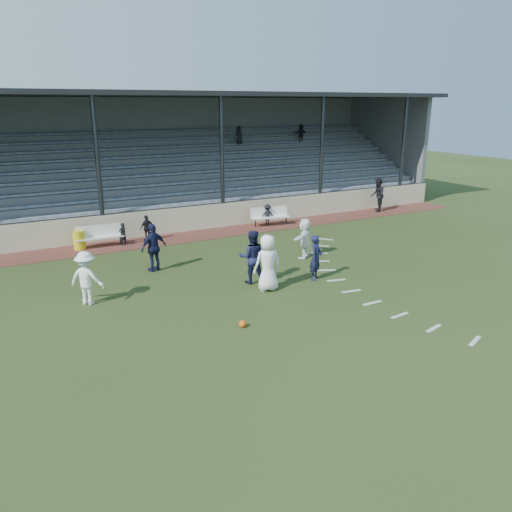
{
  "coord_description": "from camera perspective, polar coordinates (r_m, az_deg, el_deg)",
  "views": [
    {
      "loc": [
        -7.34,
        -11.17,
        6.07
      ],
      "look_at": [
        0.0,
        2.5,
        1.3
      ],
      "focal_mm": 35.0,
      "sensor_mm": 36.0,
      "label": 1
    }
  ],
  "objects": [
    {
      "name": "sub_right",
      "position": [
        25.75,
        1.3,
        4.73
      ],
      "size": [
        0.77,
        0.55,
        1.09
      ],
      "primitive_type": "imported",
      "rotation": [
        0.0,
        0.0,
        2.92
      ],
      "color": "black",
      "rests_on": "cinder_track"
    },
    {
      "name": "football",
      "position": [
        14.2,
        -1.54,
        -7.76
      ],
      "size": [
        0.21,
        0.21,
        0.21
      ],
      "primitive_type": "sphere",
      "color": "#EB5D0D",
      "rests_on": "ground"
    },
    {
      "name": "player_navy_wing",
      "position": [
        18.98,
        -11.6,
        0.95
      ],
      "size": [
        1.15,
        0.74,
        1.82
      ],
      "primitive_type": "imported",
      "rotation": [
        0.0,
        0.0,
        3.45
      ],
      "color": "#151839",
      "rests_on": "ground"
    },
    {
      "name": "grandstand",
      "position": [
        28.66,
        -13.28,
        8.88
      ],
      "size": [
        34.6,
        9.0,
        6.61
      ],
      "color": "slate",
      "rests_on": "ground"
    },
    {
      "name": "sub_left_far",
      "position": [
        23.32,
        -12.34,
        3.15
      ],
      "size": [
        0.74,
        0.46,
        1.18
      ],
      "primitive_type": "imported",
      "rotation": [
        0.0,
        0.0,
        3.41
      ],
      "color": "black",
      "rests_on": "cinder_track"
    },
    {
      "name": "sub_left_near",
      "position": [
        22.84,
        -14.99,
        2.45
      ],
      "size": [
        0.44,
        0.38,
        1.01
      ],
      "primitive_type": "imported",
      "rotation": [
        0.0,
        0.0,
        3.58
      ],
      "color": "black",
      "rests_on": "cinder_track"
    },
    {
      "name": "player_white_wing",
      "position": [
        16.39,
        -18.8,
        -2.41
      ],
      "size": [
        1.25,
        1.21,
        1.71
      ],
      "primitive_type": "imported",
      "rotation": [
        0.0,
        0.0,
        2.43
      ],
      "color": "white",
      "rests_on": "ground"
    },
    {
      "name": "player_white_lead",
      "position": [
        16.65,
        1.34,
        -0.79
      ],
      "size": [
        0.99,
        0.69,
        1.92
      ],
      "primitive_type": "imported",
      "rotation": [
        0.0,
        0.0,
        3.06
      ],
      "color": "white",
      "rests_on": "ground"
    },
    {
      "name": "trash_bin",
      "position": [
        22.77,
        -19.55,
        1.73
      ],
      "size": [
        0.51,
        0.51,
        0.81
      ],
      "primitive_type": "cylinder",
      "color": "gold",
      "rests_on": "cinder_track"
    },
    {
      "name": "player_white_back",
      "position": [
        20.37,
        5.58,
        2.06
      ],
      "size": [
        1.5,
        1.3,
        1.63
      ],
      "primitive_type": "imported",
      "rotation": [
        0.0,
        0.0,
        3.79
      ],
      "color": "white",
      "rests_on": "ground"
    },
    {
      "name": "penalty_arc",
      "position": [
        17.11,
        16.38,
        -4.39
      ],
      "size": [
        3.89,
        14.63,
        0.01
      ],
      "color": "silver",
      "rests_on": "ground"
    },
    {
      "name": "player_navy_mid",
      "position": [
        17.34,
        -0.46,
        -0.1
      ],
      "size": [
        1.12,
        1.01,
        1.89
      ],
      "primitive_type": "imported",
      "rotation": [
        0.0,
        0.0,
        2.75
      ],
      "color": "#151839",
      "rests_on": "ground"
    },
    {
      "name": "retaining_wall",
      "position": [
        24.5,
        -10.09,
        3.91
      ],
      "size": [
        34.0,
        0.18,
        1.2
      ],
      "primitive_type": "cube",
      "color": "beige",
      "rests_on": "ground"
    },
    {
      "name": "bench_right",
      "position": [
        25.72,
        1.6,
        4.76
      ],
      "size": [
        2.04,
        0.73,
        0.95
      ],
      "rotation": [
        0.0,
        0.0,
        -0.14
      ],
      "color": "white",
      "rests_on": "cinder_track"
    },
    {
      "name": "player_navy_lead",
      "position": [
        17.84,
        6.86,
        -0.17
      ],
      "size": [
        0.71,
        0.66,
        1.63
      ],
      "primitive_type": "imported",
      "rotation": [
        0.0,
        0.0,
        0.59
      ],
      "color": "#151839",
      "rests_on": "ground"
    },
    {
      "name": "cinder_track",
      "position": [
        23.67,
        -9.21,
        2.03
      ],
      "size": [
        34.0,
        2.0,
        0.02
      ],
      "primitive_type": "cube",
      "color": "#552922",
      "rests_on": "ground"
    },
    {
      "name": "official",
      "position": [
        29.9,
        13.72,
        6.79
      ],
      "size": [
        1.15,
        1.18,
        1.92
      ],
      "primitive_type": "imported",
      "rotation": [
        0.0,
        0.0,
        4.02
      ],
      "color": "black",
      "rests_on": "cinder_track"
    },
    {
      "name": "bench_left",
      "position": [
        22.88,
        -17.46,
        2.41
      ],
      "size": [
        2.01,
        0.5,
        0.95
      ],
      "rotation": [
        0.0,
        0.0,
        -0.03
      ],
      "color": "white",
      "rests_on": "cinder_track"
    },
    {
      "name": "ground",
      "position": [
        14.68,
        4.66,
        -7.4
      ],
      "size": [
        90.0,
        90.0,
        0.0
      ],
      "primitive_type": "plane",
      "color": "#293A17",
      "rests_on": "ground"
    }
  ]
}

